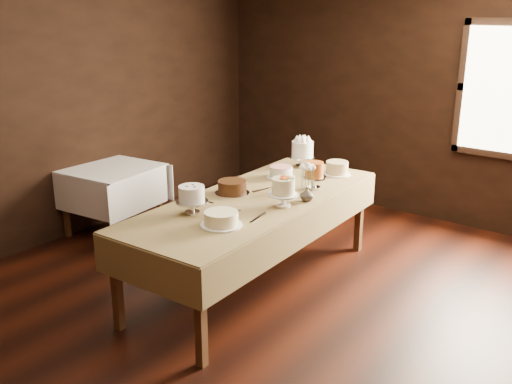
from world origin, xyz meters
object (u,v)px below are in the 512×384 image
object	(u,v)px
cake_caramel	(314,177)
cake_server_c	(267,189)
cake_cream	(221,219)
side_table	(111,175)
cake_chocolate	(232,188)
cake_meringue	(302,155)
cake_server_d	(304,197)
cake_swirl	(192,201)
display_table	(255,205)
cake_speckled	(337,168)
cake_server_b	(255,220)
flower_vase	(307,194)
cake_lattice	(281,173)
cake_flowers	(283,194)
cake_server_a	(232,210)
cake_server_e	(207,201)

from	to	relation	value
cake_caramel	cake_server_c	bearing A→B (deg)	-140.11
cake_cream	cake_server_c	size ratio (longest dim) A/B	1.52
side_table	cake_chocolate	xyz separation A→B (m)	(1.80, -0.06, 0.22)
cake_meringue	cake_server_d	xyz separation A→B (m)	(0.57, -0.82, -0.12)
cake_swirl	cake_cream	bearing A→B (deg)	-9.16
cake_caramel	cake_server_c	distance (m)	0.45
display_table	cake_server_c	size ratio (longest dim) A/B	11.44
cake_caramel	cake_chocolate	distance (m)	0.77
display_table	cake_speckled	xyz separation A→B (m)	(0.19, 1.10, 0.13)
cake_speckled	cake_server_c	xyz separation A→B (m)	(-0.27, -0.82, -0.06)
display_table	cake_server_b	distance (m)	0.54
cake_swirl	cake_server_d	world-z (taller)	cake_swirl
cake_speckled	flower_vase	world-z (taller)	cake_speckled
cake_lattice	cake_server_d	size ratio (longest dim) A/B	1.31
cake_meringue	cake_flowers	xyz separation A→B (m)	(0.56, -1.14, -0.02)
display_table	cake_flowers	xyz separation A→B (m)	(0.32, -0.02, 0.18)
side_table	flower_vase	distance (m)	2.46
cake_speckled	flower_vase	size ratio (longest dim) A/B	2.27
cake_swirl	cake_server_a	xyz separation A→B (m)	(0.21, 0.26, -0.10)
display_table	cake_server_e	size ratio (longest dim) A/B	11.44
cake_flowers	cake_server_d	world-z (taller)	cake_flowers
cake_server_a	cake_server_b	bearing A→B (deg)	-35.14
cake_lattice	cake_server_c	distance (m)	0.39
cake_server_e	side_table	bearing A→B (deg)	170.40
cake_chocolate	cake_flowers	size ratio (longest dim) A/B	1.27
cake_speckled	cake_chocolate	bearing A→B (deg)	-110.78
cake_server_e	cake_server_c	bearing A→B (deg)	74.87
cake_meringue	cake_server_a	bearing A→B (deg)	-78.96
display_table	cake_server_b	bearing A→B (deg)	-51.91
cake_swirl	cake_server_c	bearing A→B (deg)	84.47
display_table	cake_cream	distance (m)	0.72
cake_flowers	cake_server_d	bearing A→B (deg)	89.25
cake_lattice	cake_server_d	distance (m)	0.62
cake_swirl	cake_server_a	bearing A→B (deg)	50.48
cake_chocolate	cake_flowers	distance (m)	0.56
cake_caramel	cake_cream	bearing A→B (deg)	-92.57
side_table	cake_server_e	xyz separation A→B (m)	(1.77, -0.36, 0.17)
cake_meringue	flower_vase	size ratio (longest dim) A/B	2.30
cake_cream	cake_server_e	distance (m)	0.58
cake_cream	cake_server_b	distance (m)	0.29
cake_flowers	cake_server_c	xyz separation A→B (m)	(-0.40, 0.30, -0.11)
side_table	cake_server_d	world-z (taller)	cake_server_d
cake_server_b	cake_server_c	world-z (taller)	same
display_table	flower_vase	bearing A→B (deg)	28.56
display_table	cake_server_b	xyz separation A→B (m)	(0.33, -0.42, 0.07)
display_table	cake_lattice	distance (m)	0.69
cake_server_b	cake_cream	bearing A→B (deg)	-35.28
display_table	cake_cream	xyz separation A→B (m)	(0.20, -0.68, 0.12)
cake_swirl	cake_server_b	xyz separation A→B (m)	(0.50, 0.20, -0.10)
cake_cream	cake_chocolate	bearing A→B (deg)	123.98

